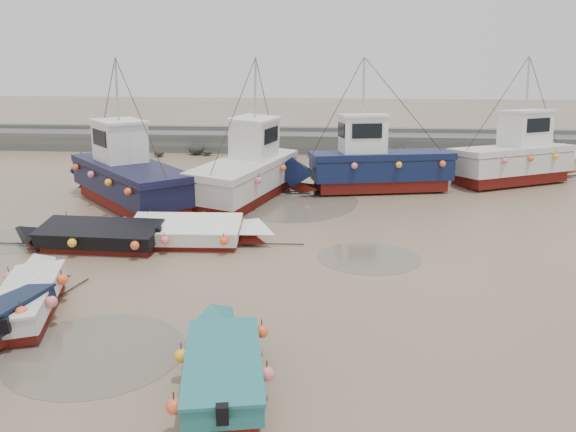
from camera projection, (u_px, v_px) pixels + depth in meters
name	position (u px, v px, depth m)	size (l,w,h in m)	color
ground	(205.00, 293.00, 15.97)	(120.00, 120.00, 0.00)	#8F755B
seawall	(278.00, 142.00, 36.74)	(60.00, 4.92, 1.50)	#60615C
puddle_a	(96.00, 352.00, 12.92)	(4.13, 4.13, 0.01)	#5E5749
puddle_b	(369.00, 257.00, 18.63)	(3.46, 3.46, 0.01)	#5E5749
puddle_c	(10.00, 241.00, 20.18)	(4.07, 4.07, 0.01)	#5E5749
puddle_d	(291.00, 200.00, 25.47)	(6.02, 6.02, 0.01)	#5E5749
dinghy_0	(31.00, 292.00, 14.78)	(2.37, 5.79, 1.43)	maroon
dinghy_2	(223.00, 359.00, 11.62)	(2.20, 5.50, 1.43)	maroon
dinghy_4	(90.00, 233.00, 19.36)	(6.53, 2.25, 1.43)	maroon
dinghy_5	(197.00, 230.00, 19.72)	(6.21, 2.31, 1.43)	maroon
cabin_boat_0	(124.00, 174.00, 24.60)	(8.09, 8.44, 6.22)	maroon
cabin_boat_1	(250.00, 169.00, 25.51)	(4.70, 9.86, 6.22)	maroon
cabin_boat_2	(368.00, 163.00, 26.71)	(9.81, 3.81, 6.22)	maroon
cabin_boat_3	(522.00, 156.00, 28.33)	(8.74, 5.34, 6.22)	maroon
person	(130.00, 218.00, 22.90)	(0.66, 0.43, 1.80)	#171F37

